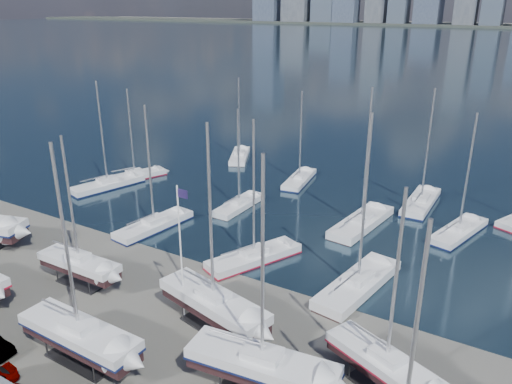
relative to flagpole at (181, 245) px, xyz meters
The scene contains 18 objects.
ground 6.87m from the flagpole, 121.65° to the right, with size 1400.00×1400.00×0.00m, color #605E59.
sailboat_cradle_2 11.91m from the flagpole, behind, with size 8.15×2.36×13.48m.
sailboat_cradle_3 9.27m from the flagpole, 110.93° to the right, with size 9.71×2.86×15.66m.
sailboat_cradle_4 5.06m from the flagpole, ahead, with size 10.15×4.86×15.98m.
sailboat_cradle_5 10.99m from the flagpole, 22.95° to the right, with size 10.07×3.85×15.89m.
sailboat_cradle_6 16.56m from the flagpole, ahead, with size 8.78×5.47×13.93m.
sailboat_moored_0 33.31m from the flagpole, 146.80° to the left, with size 5.28×10.34×14.89m.
sailboat_moored_1 35.66m from the flagpole, 140.01° to the left, with size 5.65×9.13×13.24m.
sailboat_moored_2 43.42m from the flagpole, 116.85° to the left, with size 6.17×9.04×13.39m.
sailboat_moored_3 18.41m from the flagpole, 139.64° to the left, with size 3.86×9.85×14.34m.
sailboat_moored_4 23.48m from the flagpole, 111.83° to the left, with size 2.45×8.42×12.68m.
sailboat_moored_5 34.26m from the flagpole, 100.71° to the left, with size 3.81×9.11×13.20m.
sailboat_moored_6 12.13m from the flagpole, 89.98° to the left, with size 6.46×9.99×14.54m.
sailboat_moored_7 25.01m from the flagpole, 75.34° to the left, with size 4.21×10.96×16.14m.
sailboat_moored_8 35.20m from the flagpole, 72.73° to the left, with size 2.95×10.05×14.97m.
sailboat_moored_9 16.16m from the flagpole, 46.48° to the left, with size 4.55×11.07×16.23m.
sailboat_moored_10 31.68m from the flagpole, 59.44° to the left, with size 4.83×9.64×13.87m.
flagpole is the anchor object (origin of this frame).
Camera 1 is at (23.38, -33.57, 23.29)m, focal length 35.00 mm.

